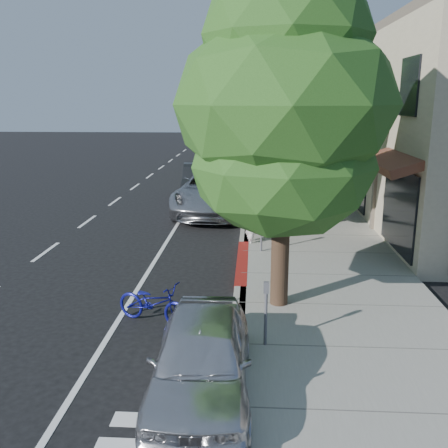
# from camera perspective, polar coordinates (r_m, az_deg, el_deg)

# --- Properties ---
(ground) EXTENTS (120.00, 120.00, 0.00)m
(ground) POSITION_cam_1_polar(r_m,az_deg,el_deg) (13.46, 2.00, -6.18)
(ground) COLOR black
(ground) RESTS_ON ground
(sidewalk) EXTENTS (4.60, 56.00, 0.15)m
(sidewalk) POSITION_cam_1_polar(r_m,az_deg,el_deg) (21.22, 8.78, 1.44)
(sidewalk) COLOR gray
(sidewalk) RESTS_ON ground
(curb) EXTENTS (0.30, 56.00, 0.15)m
(curb) POSITION_cam_1_polar(r_m,az_deg,el_deg) (21.13, 2.56, 1.53)
(curb) COLOR #9E998E
(curb) RESTS_ON ground
(curb_red_segment) EXTENTS (0.32, 4.00, 0.15)m
(curb_red_segment) POSITION_cam_1_polar(r_m,az_deg,el_deg) (14.38, 2.11, -4.52)
(curb_red_segment) COLOR maroon
(curb_red_segment) RESTS_ON ground
(storefront_building) EXTENTS (10.00, 36.00, 7.00)m
(storefront_building) POSITION_cam_1_polar(r_m,az_deg,el_deg) (32.03, 20.73, 11.12)
(storefront_building) COLOR #C5B697
(storefront_building) RESTS_ON ground
(street_tree_0) EXTENTS (4.65, 4.65, 7.27)m
(street_tree_0) POSITION_cam_1_polar(r_m,az_deg,el_deg) (10.65, 6.90, 12.81)
(street_tree_0) COLOR black
(street_tree_0) RESTS_ON ground
(street_tree_1) EXTENTS (5.08, 5.08, 8.21)m
(street_tree_1) POSITION_cam_1_polar(r_m,az_deg,el_deg) (16.64, 5.74, 15.39)
(street_tree_1) COLOR black
(street_tree_1) RESTS_ON ground
(street_tree_2) EXTENTS (4.39, 4.39, 6.79)m
(street_tree_2) POSITION_cam_1_polar(r_m,az_deg,el_deg) (22.64, 5.10, 12.70)
(street_tree_2) COLOR black
(street_tree_2) RESTS_ON ground
(street_tree_3) EXTENTS (4.77, 4.77, 8.18)m
(street_tree_3) POSITION_cam_1_polar(r_m,az_deg,el_deg) (28.64, 4.81, 14.92)
(street_tree_3) COLOR black
(street_tree_3) RESTS_ON ground
(street_tree_4) EXTENTS (4.58, 4.58, 7.10)m
(street_tree_4) POSITION_cam_1_polar(r_m,az_deg,el_deg) (34.63, 4.56, 13.50)
(street_tree_4) COLOR black
(street_tree_4) RESTS_ON ground
(street_tree_5) EXTENTS (4.76, 4.76, 7.36)m
(street_tree_5) POSITION_cam_1_polar(r_m,az_deg,el_deg) (40.63, 4.41, 13.79)
(street_tree_5) COLOR black
(street_tree_5) RESTS_ON ground
(cyclist) EXTENTS (0.49, 0.65, 1.63)m
(cyclist) POSITION_cam_1_polar(r_m,az_deg,el_deg) (16.09, 3.19, 0.23)
(cyclist) COLOR white
(cyclist) RESTS_ON ground
(bicycle) EXTENTS (1.84, 1.22, 0.91)m
(bicycle) POSITION_cam_1_polar(r_m,az_deg,el_deg) (10.83, -8.06, -8.90)
(bicycle) COLOR navy
(bicycle) RESTS_ON ground
(silver_suv) EXTENTS (3.40, 6.72, 1.82)m
(silver_suv) POSITION_cam_1_polar(r_m,az_deg,el_deg) (21.02, -0.92, 3.80)
(silver_suv) COLOR #AAABAF
(silver_suv) RESTS_ON ground
(dark_sedan) EXTENTS (2.13, 5.12, 1.65)m
(dark_sedan) POSITION_cam_1_polar(r_m,az_deg,el_deg) (23.98, -2.59, 4.86)
(dark_sedan) COLOR black
(dark_sedan) RESTS_ON ground
(white_pickup) EXTENTS (2.47, 5.15, 1.45)m
(white_pickup) POSITION_cam_1_polar(r_m,az_deg,el_deg) (27.92, 1.24, 5.97)
(white_pickup) COLOR silver
(white_pickup) RESTS_ON ground
(dark_suv_far) EXTENTS (2.65, 5.22, 1.70)m
(dark_suv_far) POSITION_cam_1_polar(r_m,az_deg,el_deg) (40.81, 2.33, 8.71)
(dark_suv_far) COLOR black
(dark_suv_far) RESTS_ON ground
(near_car_a) EXTENTS (1.67, 3.94, 1.33)m
(near_car_a) POSITION_cam_1_polar(r_m,az_deg,el_deg) (8.21, -2.60, -15.06)
(near_car_a) COLOR silver
(near_car_a) RESTS_ON ground
(pedestrian) EXTENTS (1.12, 1.07, 1.83)m
(pedestrian) POSITION_cam_1_polar(r_m,az_deg,el_deg) (24.32, 11.07, 5.32)
(pedestrian) COLOR black
(pedestrian) RESTS_ON sidewalk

